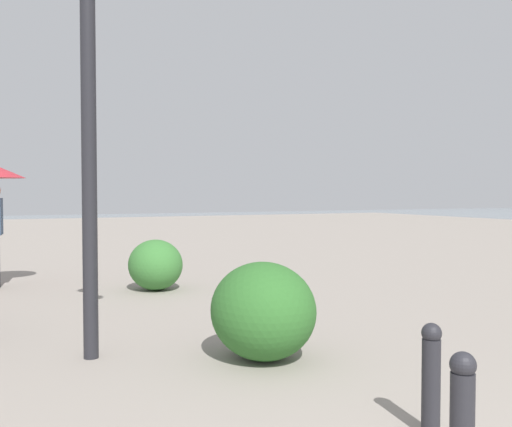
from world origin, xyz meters
TOP-DOWN VIEW (x-y plane):
  - lamppost at (5.07, 0.81)m, footprint 0.98×0.28m
  - bollard_mid at (2.37, -0.89)m, footprint 0.13×0.13m
  - shrub_low at (4.34, -0.65)m, footprint 1.08×0.97m
  - shrub_round at (8.51, -0.75)m, footprint 0.96×0.86m

SIDE VIEW (x-z plane):
  - bollard_mid at x=2.37m, z-range 0.02..0.75m
  - shrub_round at x=8.51m, z-range 0.00..0.81m
  - shrub_low at x=4.34m, z-range 0.00..0.92m
  - lamppost at x=5.07m, z-range 0.67..4.69m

